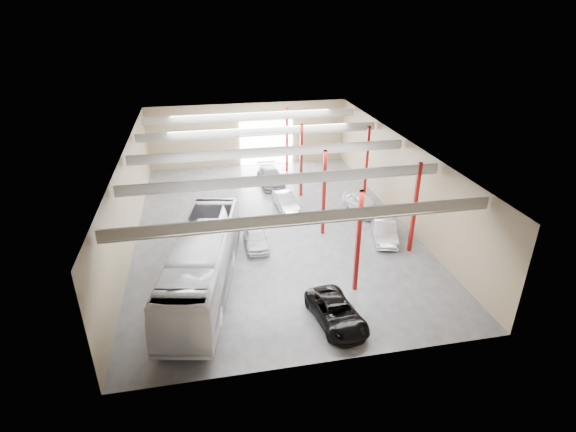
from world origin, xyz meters
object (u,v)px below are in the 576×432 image
object	(u,v)px
coach_bus	(203,263)
car_right_near	(384,230)
black_sedan	(336,313)
car_row_c	(271,177)
car_row_a	(256,237)
car_row_b	(286,202)
car_right_far	(362,204)

from	to	relation	value
coach_bus	car_right_near	world-z (taller)	coach_bus
black_sedan	car_row_c	distance (m)	22.46
car_row_a	car_row_b	world-z (taller)	car_row_a
car_row_b	car_right_near	distance (m)	9.64
car_row_a	car_right_far	world-z (taller)	car_right_far
car_row_a	car_row_b	bearing A→B (deg)	61.12
coach_bus	black_sedan	xyz separation A→B (m)	(7.45, -5.00, -1.26)
car_row_a	car_row_b	xyz separation A→B (m)	(3.53, 6.14, -0.01)
coach_bus	car_row_a	xyz separation A→B (m)	(4.04, 5.00, -1.23)
car_row_c	black_sedan	bearing A→B (deg)	-90.47
coach_bus	car_row_c	size ratio (longest dim) A/B	2.52
black_sedan	car_right_near	xyz separation A→B (m)	(6.68, 9.07, 0.07)
black_sedan	car_right_far	distance (m)	15.75
car_row_a	black_sedan	bearing A→B (deg)	-70.11
car_row_a	car_row_c	world-z (taller)	car_row_c
black_sedan	car_row_b	size ratio (longest dim) A/B	1.16
car_row_c	car_right_near	distance (m)	15.06
coach_bus	car_row_c	distance (m)	18.93
car_row_a	car_right_far	distance (m)	10.95
coach_bus	car_row_b	world-z (taller)	coach_bus
car_row_c	car_right_near	size ratio (longest dim) A/B	1.19
car_right_far	coach_bus	bearing A→B (deg)	-157.78
coach_bus	car_right_near	size ratio (longest dim) A/B	3.01
car_row_b	car_right_far	bearing A→B (deg)	-20.56
car_row_a	car_right_near	distance (m)	10.13
coach_bus	black_sedan	world-z (taller)	coach_bus
black_sedan	car_right_far	world-z (taller)	car_right_far
car_row_a	car_row_c	size ratio (longest dim) A/B	0.76
black_sedan	car_row_c	world-z (taller)	car_row_c
coach_bus	car_right_far	size ratio (longest dim) A/B	3.00
black_sedan	car_right_far	size ratio (longest dim) A/B	1.08
car_row_c	car_right_near	world-z (taller)	car_row_c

